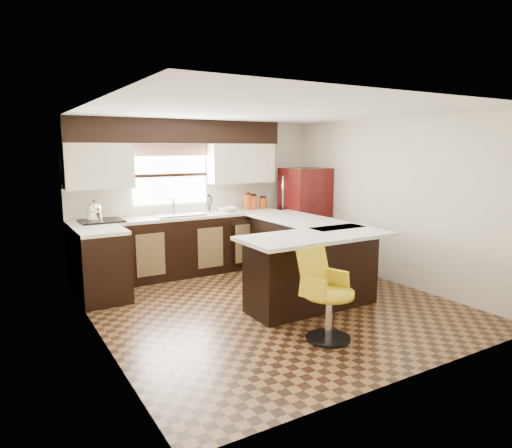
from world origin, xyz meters
TOP-DOWN VIEW (x-y plane):
  - floor at (0.00, 0.00)m, footprint 4.40×4.40m
  - ceiling at (0.00, 0.00)m, footprint 4.40×4.40m
  - wall_back at (0.00, 2.20)m, footprint 4.40×0.00m
  - wall_front at (0.00, -2.20)m, footprint 4.40×0.00m
  - wall_left at (-2.10, 0.00)m, footprint 0.00×4.40m
  - wall_right at (2.10, 0.00)m, footprint 0.00×4.40m
  - base_cab_back at (-0.45, 1.90)m, footprint 3.30×0.60m
  - base_cab_left at (-1.80, 1.25)m, footprint 0.60×0.70m
  - counter_back at (-0.45, 1.90)m, footprint 3.30×0.60m
  - counter_left at (-1.80, 1.25)m, footprint 0.60×0.70m
  - soffit at (-0.40, 2.03)m, footprint 3.40×0.35m
  - upper_cab_left at (-1.62, 2.03)m, footprint 0.94×0.35m
  - upper_cab_right at (0.68, 2.03)m, footprint 1.14×0.35m
  - window_pane at (-0.50, 2.18)m, footprint 1.20×0.02m
  - valance at (-0.50, 2.14)m, footprint 1.30×0.06m
  - sink at (-0.50, 1.88)m, footprint 0.75×0.45m
  - dishwasher at (0.55, 1.61)m, footprint 0.58×0.03m
  - cooktop at (-1.65, 1.88)m, footprint 0.58×0.50m
  - peninsula_long at (0.90, 0.62)m, footprint 0.60×1.95m
  - peninsula_return at (0.38, -0.35)m, footprint 1.65×0.60m
  - counter_pen_long at (0.95, 0.62)m, footprint 0.84×1.95m
  - counter_pen_return at (0.35, -0.44)m, footprint 1.89×0.84m
  - refrigerator at (1.73, 1.63)m, footprint 0.70×0.67m
  - bar_chair at (-0.08, -1.22)m, footprint 0.64×0.64m
  - kettle at (-1.74, 1.88)m, footprint 0.21×0.21m
  - percolator at (0.02, 1.90)m, footprint 0.13×0.13m
  - mixing_bowl at (0.36, 1.90)m, footprint 0.35×0.35m
  - canister_large at (0.75, 1.92)m, footprint 0.12×0.12m
  - canister_med at (0.85, 1.92)m, footprint 0.14×0.14m
  - canister_small at (1.05, 1.92)m, footprint 0.14×0.14m

SIDE VIEW (x-z plane):
  - floor at x=0.00m, z-range 0.00..0.00m
  - dishwasher at x=0.55m, z-range 0.04..0.82m
  - base_cab_back at x=-0.45m, z-range 0.00..0.90m
  - base_cab_left at x=-1.80m, z-range 0.00..0.90m
  - peninsula_long at x=0.90m, z-range 0.00..0.90m
  - peninsula_return at x=0.38m, z-range 0.00..0.90m
  - bar_chair at x=-0.08m, z-range 0.00..0.95m
  - refrigerator at x=1.73m, z-range 0.00..1.63m
  - counter_back at x=-0.45m, z-range 0.90..0.94m
  - counter_left at x=-1.80m, z-range 0.90..0.94m
  - counter_pen_long at x=0.95m, z-range 0.90..0.94m
  - counter_pen_return at x=0.35m, z-range 0.90..0.94m
  - cooktop at x=-1.65m, z-range 0.94..0.97m
  - sink at x=-0.50m, z-range 0.95..0.98m
  - mixing_bowl at x=0.36m, z-range 0.95..1.02m
  - canister_small at x=1.05m, z-range 0.95..1.13m
  - canister_med at x=0.85m, z-range 0.95..1.17m
  - canister_large at x=0.75m, z-range 0.95..1.20m
  - percolator at x=0.02m, z-range 0.95..1.22m
  - kettle at x=-1.74m, z-range 0.97..1.25m
  - wall_back at x=0.00m, z-range -1.00..3.40m
  - wall_front at x=0.00m, z-range -1.00..3.40m
  - wall_left at x=-2.10m, z-range -1.00..3.40m
  - wall_right at x=2.10m, z-range -1.00..3.40m
  - window_pane at x=-0.50m, z-range 1.10..2.00m
  - upper_cab_left at x=-1.62m, z-range 1.40..2.04m
  - upper_cab_right at x=0.68m, z-range 1.40..2.04m
  - valance at x=-0.50m, z-range 1.85..2.03m
  - soffit at x=-0.40m, z-range 2.04..2.40m
  - ceiling at x=0.00m, z-range 2.40..2.40m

